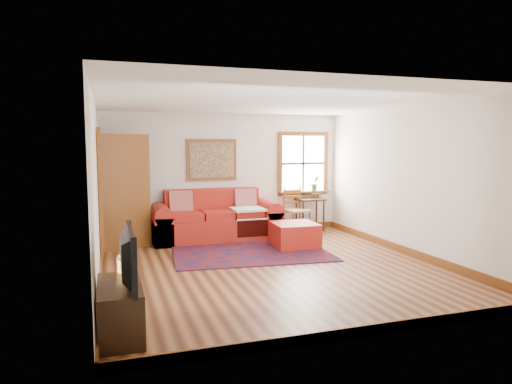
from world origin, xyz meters
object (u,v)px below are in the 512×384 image
object	(u,v)px
red_ottoman	(294,235)
ladder_back_chair	(295,208)
media_cabinet	(120,310)
side_table	(310,204)
red_leather_sofa	(216,223)

from	to	relation	value
red_ottoman	ladder_back_chair	world-z (taller)	ladder_back_chair
red_ottoman	media_cabinet	distance (m)	4.37
side_table	ladder_back_chair	distance (m)	0.45
side_table	media_cabinet	world-z (taller)	side_table
red_leather_sofa	media_cabinet	xyz separation A→B (m)	(-1.95, -4.21, -0.07)
side_table	media_cabinet	xyz separation A→B (m)	(-4.09, -4.41, -0.32)
side_table	red_ottoman	bearing A→B (deg)	-124.55
red_leather_sofa	side_table	size ratio (longest dim) A/B	3.54
red_leather_sofa	side_table	xyz separation A→B (m)	(2.14, 0.21, 0.26)
red_leather_sofa	side_table	world-z (taller)	red_leather_sofa
red_ottoman	side_table	size ratio (longest dim) A/B	1.10
red_leather_sofa	ladder_back_chair	distance (m)	1.74
side_table	ladder_back_chair	xyz separation A→B (m)	(-0.42, -0.17, -0.05)
ladder_back_chair	media_cabinet	bearing A→B (deg)	-130.87
red_ottoman	red_leather_sofa	bearing A→B (deg)	138.56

